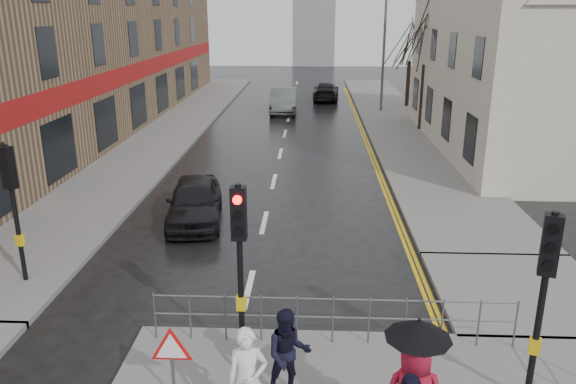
# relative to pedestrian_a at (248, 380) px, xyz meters

# --- Properties ---
(ground) EXTENTS (120.00, 120.00, 0.00)m
(ground) POSITION_rel_pedestrian_a_xyz_m (-0.55, 1.84, -1.01)
(ground) COLOR black
(ground) RESTS_ON ground
(left_pavement) EXTENTS (4.00, 44.00, 0.14)m
(left_pavement) POSITION_rel_pedestrian_a_xyz_m (-7.05, 24.84, -0.94)
(left_pavement) COLOR #605E5B
(left_pavement) RESTS_ON ground
(right_pavement) EXTENTS (4.00, 40.00, 0.14)m
(right_pavement) POSITION_rel_pedestrian_a_xyz_m (5.95, 26.84, -0.94)
(right_pavement) COLOR #605E5B
(right_pavement) RESTS_ON ground
(pavement_bridge_right) EXTENTS (4.00, 4.20, 0.14)m
(pavement_bridge_right) POSITION_rel_pedestrian_a_xyz_m (5.95, 4.84, -0.94)
(pavement_bridge_right) COLOR #605E5B
(pavement_bridge_right) RESTS_ON ground
(building_left_terrace) EXTENTS (8.00, 42.00, 10.00)m
(building_left_terrace) POSITION_rel_pedestrian_a_xyz_m (-12.55, 23.84, 3.99)
(building_left_terrace) COLOR #7F6449
(building_left_terrace) RESTS_ON ground
(building_right_cream) EXTENTS (9.00, 16.40, 10.10)m
(building_right_cream) POSITION_rel_pedestrian_a_xyz_m (11.45, 19.84, 3.77)
(building_right_cream) COLOR beige
(building_right_cream) RESTS_ON ground
(traffic_signal_near_left) EXTENTS (0.28, 0.27, 3.40)m
(traffic_signal_near_left) POSITION_rel_pedestrian_a_xyz_m (-0.35, 2.04, 1.45)
(traffic_signal_near_left) COLOR black
(traffic_signal_near_left) RESTS_ON near_pavement
(traffic_signal_near_right) EXTENTS (0.34, 0.33, 3.40)m
(traffic_signal_near_right) POSITION_rel_pedestrian_a_xyz_m (4.65, 0.84, 1.45)
(traffic_signal_near_right) COLOR black
(traffic_signal_near_right) RESTS_ON near_pavement
(traffic_signal_far_left) EXTENTS (0.34, 0.33, 3.40)m
(traffic_signal_far_left) POSITION_rel_pedestrian_a_xyz_m (-6.04, 4.85, 1.45)
(traffic_signal_far_left) COLOR black
(traffic_signal_far_left) RESTS_ON left_pavement
(guard_railing_front) EXTENTS (7.14, 0.04, 1.00)m
(guard_railing_front) POSITION_rel_pedestrian_a_xyz_m (1.40, 2.44, -0.15)
(guard_railing_front) COLOR #595B5E
(guard_railing_front) RESTS_ON near_pavement
(warning_sign) EXTENTS (0.80, 0.07, 1.35)m
(warning_sign) POSITION_rel_pedestrian_a_xyz_m (-1.35, 0.64, 0.03)
(warning_sign) COLOR #595B5E
(warning_sign) RESTS_ON near_pavement
(street_lamp) EXTENTS (1.83, 0.25, 8.00)m
(street_lamp) POSITION_rel_pedestrian_a_xyz_m (5.27, 29.84, 3.70)
(street_lamp) COLOR #595B5E
(street_lamp) RESTS_ON right_pavement
(tree_near) EXTENTS (2.40, 2.40, 6.58)m
(tree_near) POSITION_rel_pedestrian_a_xyz_m (6.95, 23.84, 4.13)
(tree_near) COLOR #2E2319
(tree_near) RESTS_ON right_pavement
(tree_far) EXTENTS (2.40, 2.40, 5.64)m
(tree_far) POSITION_rel_pedestrian_a_xyz_m (7.45, 31.84, 3.42)
(tree_far) COLOR #2E2319
(tree_far) RESTS_ON right_pavement
(pedestrian_a) EXTENTS (0.68, 0.50, 1.73)m
(pedestrian_a) POSITION_rel_pedestrian_a_xyz_m (0.00, 0.00, 0.00)
(pedestrian_a) COLOR white
(pedestrian_a) RESTS_ON near_pavement
(pedestrian_b) EXTENTS (0.87, 0.73, 1.61)m
(pedestrian_b) POSITION_rel_pedestrian_a_xyz_m (0.60, 0.80, -0.06)
(pedestrian_b) COLOR black
(pedestrian_b) RESTS_ON near_pavement
(pedestrian_with_umbrella) EXTENTS (0.96, 0.96, 2.21)m
(pedestrian_with_umbrella) POSITION_rel_pedestrian_a_xyz_m (2.47, -0.40, 0.30)
(pedestrian_with_umbrella) COLOR #A3132C
(pedestrian_with_umbrella) RESTS_ON near_pavement
(car_parked) EXTENTS (2.16, 4.26, 1.39)m
(car_parked) POSITION_rel_pedestrian_a_xyz_m (-2.75, 9.32, -0.31)
(car_parked) COLOR black
(car_parked) RESTS_ON ground
(car_mid) EXTENTS (1.78, 4.83, 1.58)m
(car_mid) POSITION_rel_pedestrian_a_xyz_m (-0.97, 29.57, -0.22)
(car_mid) COLOR #4D5152
(car_mid) RESTS_ON ground
(car_far) EXTENTS (2.08, 4.62, 1.31)m
(car_far) POSITION_rel_pedestrian_a_xyz_m (1.94, 34.97, -0.35)
(car_far) COLOR black
(car_far) RESTS_ON ground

